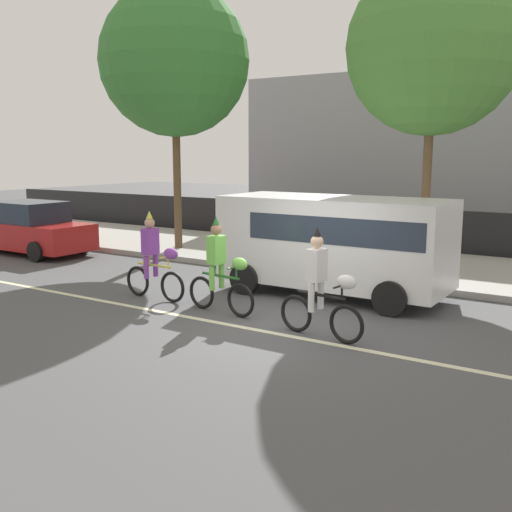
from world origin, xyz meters
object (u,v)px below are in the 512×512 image
Objects in this scene: pedestrian_onlooker at (336,221)px; parked_car_red at (32,229)px; parade_cyclist_purple at (154,261)px; parade_cyclist_zebra at (322,290)px; parked_van_white at (337,239)px; parade_cyclist_lime at (221,271)px.

parked_car_red is at bearing -146.25° from pedestrian_onlooker.
pedestrian_onlooker is (0.65, 7.68, 0.17)m from parade_cyclist_purple.
parade_cyclist_purple is 4.30m from parade_cyclist_zebra.
parked_car_red is at bearing -179.53° from parked_van_white.
parade_cyclist_lime reaches higher than pedestrian_onlooker.
parade_cyclist_purple is at bearing -94.88° from pedestrian_onlooker.
pedestrian_onlooker is at bearing 113.78° from parade_cyclist_zebra.
parked_car_red is (-9.16, 2.51, -0.06)m from parade_cyclist_lime.
parked_van_white is at bearing -64.51° from pedestrian_onlooker.
pedestrian_onlooker is at bearing 98.86° from parade_cyclist_lime.
parade_cyclist_lime is 2.93m from parked_van_white.
parade_cyclist_lime is 7.92m from pedestrian_onlooker.
pedestrian_onlooker is at bearing 115.49° from parked_van_white.
parade_cyclist_purple is at bearing 175.51° from parade_cyclist_lime.
parade_cyclist_zebra is 8.97m from pedestrian_onlooker.
parade_cyclist_lime reaches higher than parked_car_red.
parade_cyclist_zebra is 3.21m from parked_van_white.
parade_cyclist_zebra is at bearing -69.33° from parked_van_white.
parade_cyclist_purple is at bearing -17.98° from parked_car_red.
pedestrian_onlooker is at bearing 33.75° from parked_car_red.
parade_cyclist_purple is 1.19× the size of pedestrian_onlooker.
parade_cyclist_purple is 4.01m from parked_van_white.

